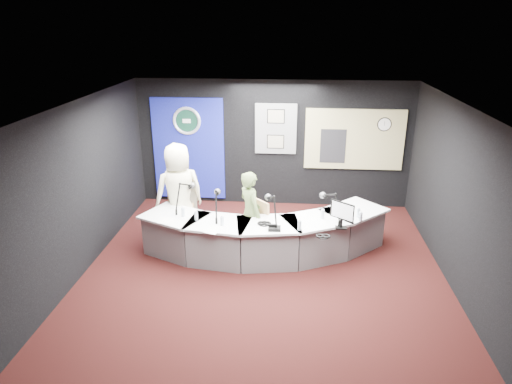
# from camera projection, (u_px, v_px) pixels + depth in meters

# --- Properties ---
(ground) EXTENTS (6.00, 6.00, 0.00)m
(ground) POSITION_uv_depth(u_px,v_px,m) (264.00, 269.00, 7.77)
(ground) COLOR black
(ground) RESTS_ON ground
(ceiling) EXTENTS (6.00, 6.00, 0.02)m
(ceiling) POSITION_uv_depth(u_px,v_px,m) (265.00, 105.00, 6.76)
(ceiling) COLOR silver
(ceiling) RESTS_ON ground
(wall_back) EXTENTS (6.00, 0.02, 2.80)m
(wall_back) POSITION_uv_depth(u_px,v_px,m) (273.00, 144.00, 10.06)
(wall_back) COLOR black
(wall_back) RESTS_ON ground
(wall_front) EXTENTS (6.00, 0.02, 2.80)m
(wall_front) POSITION_uv_depth(u_px,v_px,m) (244.00, 302.00, 4.47)
(wall_front) COLOR black
(wall_front) RESTS_ON ground
(wall_left) EXTENTS (0.02, 6.00, 2.80)m
(wall_left) POSITION_uv_depth(u_px,v_px,m) (83.00, 187.00, 7.50)
(wall_left) COLOR black
(wall_left) RESTS_ON ground
(wall_right) EXTENTS (0.02, 6.00, 2.80)m
(wall_right) POSITION_uv_depth(u_px,v_px,m) (458.00, 198.00, 7.03)
(wall_right) COLOR black
(wall_right) RESTS_ON ground
(broadcast_desk) EXTENTS (4.50, 1.90, 0.75)m
(broadcast_desk) POSITION_uv_depth(u_px,v_px,m) (263.00, 235.00, 8.15)
(broadcast_desk) COLOR silver
(broadcast_desk) RESTS_ON ground
(backdrop_panel) EXTENTS (1.60, 0.05, 2.30)m
(backdrop_panel) POSITION_uv_depth(u_px,v_px,m) (189.00, 149.00, 10.23)
(backdrop_panel) COLOR navy
(backdrop_panel) RESTS_ON wall_back
(agency_seal) EXTENTS (0.63, 0.07, 0.63)m
(agency_seal) POSITION_uv_depth(u_px,v_px,m) (187.00, 121.00, 9.96)
(agency_seal) COLOR silver
(agency_seal) RESTS_ON backdrop_panel
(seal_center) EXTENTS (0.48, 0.01, 0.48)m
(seal_center) POSITION_uv_depth(u_px,v_px,m) (187.00, 121.00, 9.97)
(seal_center) COLOR #0E3426
(seal_center) RESTS_ON backdrop_panel
(pinboard) EXTENTS (0.90, 0.04, 1.10)m
(pinboard) POSITION_uv_depth(u_px,v_px,m) (276.00, 129.00, 9.90)
(pinboard) COLOR slate
(pinboard) RESTS_ON wall_back
(framed_photo_upper) EXTENTS (0.34, 0.02, 0.27)m
(framed_photo_upper) POSITION_uv_depth(u_px,v_px,m) (276.00, 116.00, 9.77)
(framed_photo_upper) COLOR gray
(framed_photo_upper) RESTS_ON pinboard
(framed_photo_lower) EXTENTS (0.34, 0.02, 0.27)m
(framed_photo_lower) POSITION_uv_depth(u_px,v_px,m) (276.00, 142.00, 9.97)
(framed_photo_lower) COLOR gray
(framed_photo_lower) RESTS_ON pinboard
(booth_window_frame) EXTENTS (2.12, 0.06, 1.32)m
(booth_window_frame) POSITION_uv_depth(u_px,v_px,m) (354.00, 140.00, 9.84)
(booth_window_frame) COLOR tan
(booth_window_frame) RESTS_ON wall_back
(booth_glow) EXTENTS (2.00, 0.02, 1.20)m
(booth_glow) POSITION_uv_depth(u_px,v_px,m) (354.00, 140.00, 9.83)
(booth_glow) COLOR #FFDFA1
(booth_glow) RESTS_ON booth_window_frame
(equipment_rack) EXTENTS (0.55, 0.02, 0.75)m
(equipment_rack) POSITION_uv_depth(u_px,v_px,m) (333.00, 146.00, 9.90)
(equipment_rack) COLOR black
(equipment_rack) RESTS_ON booth_window_frame
(wall_clock) EXTENTS (0.28, 0.01, 0.28)m
(wall_clock) POSITION_uv_depth(u_px,v_px,m) (384.00, 124.00, 9.64)
(wall_clock) COLOR white
(wall_clock) RESTS_ON booth_window_frame
(armchair_left) EXTENTS (0.59, 0.59, 0.91)m
(armchair_left) POSITION_uv_depth(u_px,v_px,m) (181.00, 216.00, 8.72)
(armchair_left) COLOR #AB7E4E
(armchair_left) RESTS_ON ground
(armchair_right) EXTENTS (0.82, 0.82, 1.04)m
(armchair_right) POSITION_uv_depth(u_px,v_px,m) (250.00, 226.00, 8.18)
(armchair_right) COLOR #AB7E4E
(armchair_right) RESTS_ON ground
(draped_jacket) EXTENTS (0.51, 0.18, 0.70)m
(draped_jacket) POSITION_uv_depth(u_px,v_px,m) (184.00, 203.00, 8.89)
(draped_jacket) COLOR #676457
(draped_jacket) RESTS_ON armchair_left
(person_man) EXTENTS (1.10, 0.98, 1.89)m
(person_man) POSITION_uv_depth(u_px,v_px,m) (179.00, 193.00, 8.55)
(person_man) COLOR #F3EDC3
(person_man) RESTS_ON ground
(person_woman) EXTENTS (0.62, 0.67, 1.54)m
(person_woman) POSITION_uv_depth(u_px,v_px,m) (250.00, 213.00, 8.09)
(person_woman) COLOR #546937
(person_woman) RESTS_ON ground
(computer_monitor) EXTENTS (0.38, 0.31, 0.32)m
(computer_monitor) POSITION_uv_depth(u_px,v_px,m) (342.00, 210.00, 7.43)
(computer_monitor) COLOR black
(computer_monitor) RESTS_ON broadcast_desk
(desk_phone) EXTENTS (0.21, 0.17, 0.05)m
(desk_phone) POSITION_uv_depth(u_px,v_px,m) (274.00, 229.00, 7.47)
(desk_phone) COLOR black
(desk_phone) RESTS_ON broadcast_desk
(headphones_near) EXTENTS (0.20, 0.20, 0.03)m
(headphones_near) POSITION_uv_depth(u_px,v_px,m) (323.00, 236.00, 7.23)
(headphones_near) COLOR black
(headphones_near) RESTS_ON broadcast_desk
(headphones_far) EXTENTS (0.23, 0.23, 0.04)m
(headphones_far) POSITION_uv_depth(u_px,v_px,m) (264.00, 223.00, 7.68)
(headphones_far) COLOR black
(headphones_far) RESTS_ON broadcast_desk
(paper_stack) EXTENTS (0.23, 0.30, 0.00)m
(paper_stack) POSITION_uv_depth(u_px,v_px,m) (166.00, 220.00, 7.83)
(paper_stack) COLOR white
(paper_stack) RESTS_ON broadcast_desk
(notepad) EXTENTS (0.32, 0.39, 0.00)m
(notepad) POSITION_uv_depth(u_px,v_px,m) (214.00, 229.00, 7.49)
(notepad) COLOR white
(notepad) RESTS_ON broadcast_desk
(boom_mic_a) EXTENTS (0.29, 0.72, 0.60)m
(boom_mic_a) POSITION_uv_depth(u_px,v_px,m) (184.00, 193.00, 8.22)
(boom_mic_a) COLOR black
(boom_mic_a) RESTS_ON broadcast_desk
(boom_mic_b) EXTENTS (0.20, 0.74, 0.60)m
(boom_mic_b) POSITION_uv_depth(u_px,v_px,m) (217.00, 200.00, 7.89)
(boom_mic_b) COLOR black
(boom_mic_b) RESTS_ON broadcast_desk
(boom_mic_c) EXTENTS (0.29, 0.72, 0.60)m
(boom_mic_c) POSITION_uv_depth(u_px,v_px,m) (272.00, 206.00, 7.66)
(boom_mic_c) COLOR black
(boom_mic_c) RESTS_ON broadcast_desk
(boom_mic_d) EXTENTS (0.37, 0.69, 0.60)m
(boom_mic_d) POSITION_uv_depth(u_px,v_px,m) (331.00, 204.00, 7.75)
(boom_mic_d) COLOR black
(boom_mic_d) RESTS_ON broadcast_desk
(water_bottles) EXTENTS (3.13, 0.66, 0.18)m
(water_bottles) POSITION_uv_depth(u_px,v_px,m) (270.00, 216.00, 7.78)
(water_bottles) COLOR silver
(water_bottles) RESTS_ON broadcast_desk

